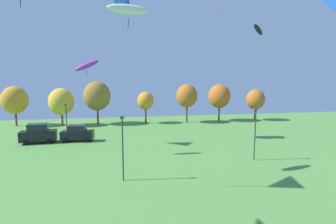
{
  "coord_description": "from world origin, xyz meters",
  "views": [
    {
      "loc": [
        -1.82,
        0.53,
        9.06
      ],
      "look_at": [
        0.66,
        14.21,
        7.2
      ],
      "focal_mm": 28.0,
      "sensor_mm": 36.0,
      "label": 1
    }
  ],
  "objects_px": {
    "kite_flying_0": "(87,65)",
    "light_post_1": "(255,131)",
    "light_post_0": "(123,144)",
    "treeline_tree_5": "(219,96)",
    "kite_flying_7": "(128,9)",
    "treeline_tree_4": "(187,96)",
    "parked_car_leftmost": "(38,134)",
    "treeline_tree_0": "(15,100)",
    "treeline_tree_3": "(146,101)",
    "treeline_tree_2": "(97,96)",
    "parked_car_second_from_left": "(77,133)",
    "light_post_2": "(67,120)",
    "treeline_tree_1": "(61,102)",
    "treeline_tree_6": "(256,99)",
    "kite_flying_1": "(258,30)"
  },
  "relations": [
    {
      "from": "kite_flying_0",
      "to": "light_post_1",
      "type": "relative_size",
      "value": 0.48
    },
    {
      "from": "light_post_0",
      "to": "treeline_tree_5",
      "type": "xyz_separation_m",
      "value": [
        19.98,
        28.69,
        1.84
      ]
    },
    {
      "from": "kite_flying_7",
      "to": "treeline_tree_4",
      "type": "xyz_separation_m",
      "value": [
        12.12,
        26.32,
        -9.6
      ]
    },
    {
      "from": "parked_car_leftmost",
      "to": "light_post_1",
      "type": "bearing_deg",
      "value": -32.64
    },
    {
      "from": "treeline_tree_0",
      "to": "treeline_tree_3",
      "type": "distance_m",
      "value": 23.98
    },
    {
      "from": "kite_flying_0",
      "to": "treeline_tree_2",
      "type": "height_order",
      "value": "kite_flying_0"
    },
    {
      "from": "light_post_1",
      "to": "parked_car_second_from_left",
      "type": "bearing_deg",
      "value": 148.87
    },
    {
      "from": "light_post_0",
      "to": "light_post_2",
      "type": "distance_m",
      "value": 17.31
    },
    {
      "from": "light_post_1",
      "to": "kite_flying_7",
      "type": "bearing_deg",
      "value": -173.16
    },
    {
      "from": "light_post_1",
      "to": "treeline_tree_1",
      "type": "xyz_separation_m",
      "value": [
        -25.07,
        25.26,
        1.23
      ]
    },
    {
      "from": "kite_flying_7",
      "to": "treeline_tree_6",
      "type": "distance_m",
      "value": 39.28
    },
    {
      "from": "treeline_tree_5",
      "to": "treeline_tree_6",
      "type": "height_order",
      "value": "treeline_tree_5"
    },
    {
      "from": "kite_flying_1",
      "to": "treeline_tree_2",
      "type": "relative_size",
      "value": 0.32
    },
    {
      "from": "treeline_tree_1",
      "to": "treeline_tree_4",
      "type": "bearing_deg",
      "value": -1.34
    },
    {
      "from": "light_post_0",
      "to": "parked_car_leftmost",
      "type": "bearing_deg",
      "value": 126.14
    },
    {
      "from": "kite_flying_7",
      "to": "treeline_tree_2",
      "type": "relative_size",
      "value": 0.47
    },
    {
      "from": "kite_flying_7",
      "to": "treeline_tree_2",
      "type": "bearing_deg",
      "value": 100.83
    },
    {
      "from": "treeline_tree_0",
      "to": "treeline_tree_1",
      "type": "distance_m",
      "value": 8.46
    },
    {
      "from": "treeline_tree_4",
      "to": "kite_flying_0",
      "type": "bearing_deg",
      "value": -129.64
    },
    {
      "from": "treeline_tree_0",
      "to": "kite_flying_0",
      "type": "bearing_deg",
      "value": -54.39
    },
    {
      "from": "light_post_0",
      "to": "treeline_tree_5",
      "type": "bearing_deg",
      "value": 55.15
    },
    {
      "from": "treeline_tree_1",
      "to": "treeline_tree_6",
      "type": "relative_size",
      "value": 1.08
    },
    {
      "from": "parked_car_leftmost",
      "to": "light_post_1",
      "type": "relative_size",
      "value": 0.84
    },
    {
      "from": "treeline_tree_3",
      "to": "light_post_2",
      "type": "bearing_deg",
      "value": -133.62
    },
    {
      "from": "treeline_tree_1",
      "to": "treeline_tree_5",
      "type": "height_order",
      "value": "treeline_tree_5"
    },
    {
      "from": "kite_flying_1",
      "to": "light_post_2",
      "type": "xyz_separation_m",
      "value": [
        -26.45,
        3.5,
        -12.48
      ]
    },
    {
      "from": "light_post_1",
      "to": "treeline_tree_4",
      "type": "bearing_deg",
      "value": 93.01
    },
    {
      "from": "light_post_0",
      "to": "treeline_tree_2",
      "type": "height_order",
      "value": "treeline_tree_2"
    },
    {
      "from": "kite_flying_1",
      "to": "treeline_tree_3",
      "type": "xyz_separation_m",
      "value": [
        -14.17,
        16.38,
        -11.11
      ]
    },
    {
      "from": "parked_car_leftmost",
      "to": "treeline_tree_3",
      "type": "xyz_separation_m",
      "value": [
        16.07,
        12.85,
        3.12
      ]
    },
    {
      "from": "kite_flying_7",
      "to": "treeline_tree_0",
      "type": "relative_size",
      "value": 0.52
    },
    {
      "from": "parked_car_second_from_left",
      "to": "treeline_tree_4",
      "type": "distance_m",
      "value": 23.14
    },
    {
      "from": "kite_flying_7",
      "to": "parked_car_second_from_left",
      "type": "distance_m",
      "value": 20.79
    },
    {
      "from": "parked_car_leftmost",
      "to": "parked_car_second_from_left",
      "type": "bearing_deg",
      "value": -7.3
    },
    {
      "from": "kite_flying_0",
      "to": "light_post_2",
      "type": "relative_size",
      "value": 0.52
    },
    {
      "from": "treeline_tree_6",
      "to": "light_post_1",
      "type": "bearing_deg",
      "value": -118.63
    },
    {
      "from": "treeline_tree_6",
      "to": "treeline_tree_0",
      "type": "bearing_deg",
      "value": 178.05
    },
    {
      "from": "light_post_0",
      "to": "light_post_2",
      "type": "height_order",
      "value": "light_post_0"
    },
    {
      "from": "kite_flying_7",
      "to": "kite_flying_1",
      "type": "bearing_deg",
      "value": 29.95
    },
    {
      "from": "light_post_2",
      "to": "treeline_tree_2",
      "type": "distance_m",
      "value": 14.13
    },
    {
      "from": "parked_car_leftmost",
      "to": "treeline_tree_6",
      "type": "distance_m",
      "value": 41.22
    },
    {
      "from": "light_post_0",
      "to": "treeline_tree_3",
      "type": "height_order",
      "value": "treeline_tree_3"
    },
    {
      "from": "kite_flying_1",
      "to": "light_post_1",
      "type": "distance_m",
      "value": 15.79
    },
    {
      "from": "kite_flying_0",
      "to": "light_post_2",
      "type": "xyz_separation_m",
      "value": [
        -3.92,
        7.59,
        -7.27
      ]
    },
    {
      "from": "parked_car_leftmost",
      "to": "light_post_0",
      "type": "bearing_deg",
      "value": -60.69
    },
    {
      "from": "treeline_tree_2",
      "to": "light_post_0",
      "type": "bearing_deg",
      "value": -81.2
    },
    {
      "from": "parked_car_second_from_left",
      "to": "treeline_tree_1",
      "type": "distance_m",
      "value": 14.17
    },
    {
      "from": "treeline_tree_0",
      "to": "treeline_tree_6",
      "type": "xyz_separation_m",
      "value": [
        47.02,
        -1.6,
        -0.45
      ]
    },
    {
      "from": "treeline_tree_1",
      "to": "parked_car_leftmost",
      "type": "bearing_deg",
      "value": -92.16
    },
    {
      "from": "kite_flying_0",
      "to": "treeline_tree_4",
      "type": "distance_m",
      "value": 26.41
    }
  ]
}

